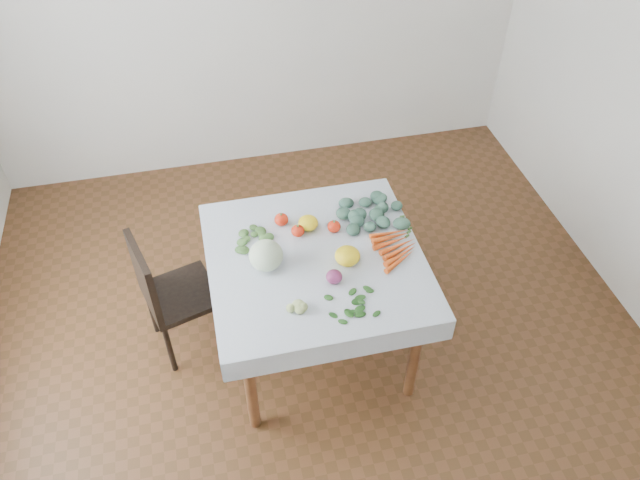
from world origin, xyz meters
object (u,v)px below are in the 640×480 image
object	(u,v)px
chair	(166,291)
heirloom_back	(308,223)
carrot_bunch	(396,246)
cabbage	(266,255)
table	(316,271)

from	to	relation	value
chair	heirloom_back	world-z (taller)	chair
heirloom_back	carrot_bunch	world-z (taller)	heirloom_back
chair	cabbage	world-z (taller)	cabbage
cabbage	table	bearing A→B (deg)	1.13
cabbage	carrot_bunch	bearing A→B (deg)	-2.01
chair	cabbage	bearing A→B (deg)	-20.01
table	chair	distance (m)	0.85
table	cabbage	bearing A→B (deg)	-178.87
cabbage	heirloom_back	bearing A→B (deg)	41.35
cabbage	heirloom_back	size ratio (longest dim) A/B	1.61
table	cabbage	world-z (taller)	cabbage
heirloom_back	carrot_bunch	size ratio (longest dim) A/B	0.36
table	chair	world-z (taller)	chair
cabbage	carrot_bunch	size ratio (longest dim) A/B	0.57
chair	carrot_bunch	world-z (taller)	chair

